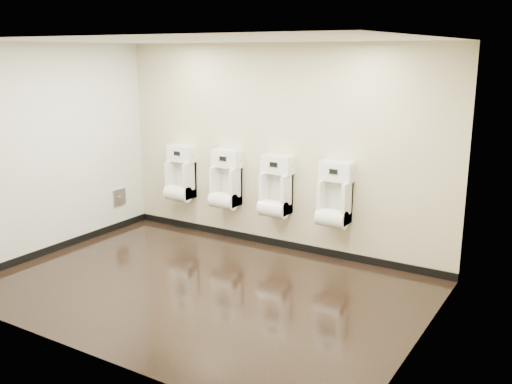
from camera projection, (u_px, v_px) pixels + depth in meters
ground at (203, 288)px, 6.65m from camera, size 5.00×3.50×0.00m
ceiling at (197, 40)px, 5.98m from camera, size 5.00×3.50×0.00m
back_wall at (277, 148)px, 7.76m from camera, size 5.00×0.02×2.80m
front_wall at (76, 206)px, 4.86m from camera, size 5.00×0.02×2.80m
left_wall at (49, 150)px, 7.58m from camera, size 0.02×3.50×2.80m
right_wall at (426, 200)px, 5.04m from camera, size 0.02×3.50×2.80m
tile_overlay_left at (50, 150)px, 7.58m from camera, size 0.01×3.50×2.80m
skirting_back at (276, 242)px, 8.07m from camera, size 5.00×0.02×0.10m
skirting_left at (58, 247)px, 7.90m from camera, size 0.02×3.50×0.10m
access_panel at (119, 197)px, 8.78m from camera, size 0.04×0.25×0.25m
urinal_0 at (180, 177)px, 8.58m from camera, size 0.44×0.33×0.82m
urinal_1 at (226, 184)px, 8.16m from camera, size 0.44×0.33×0.82m
urinal_2 at (276, 191)px, 7.74m from camera, size 0.44×0.33×0.82m
urinal_3 at (334, 199)px, 7.30m from camera, size 0.44×0.33×0.82m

